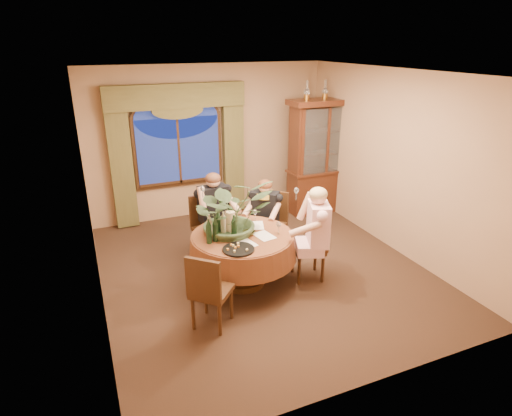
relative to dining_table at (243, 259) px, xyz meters
name	(u,v)px	position (x,y,z in m)	size (l,w,h in m)	color
floor	(262,269)	(0.41, 0.25, -0.38)	(5.00, 5.00, 0.00)	black
wall_back	(209,142)	(0.41, 2.75, 1.02)	(4.50, 4.50, 0.00)	#9F7A59
wall_right	(395,162)	(2.66, 0.25, 1.02)	(5.00, 5.00, 0.00)	#9F7A59
ceiling	(263,73)	(0.41, 0.25, 2.42)	(5.00, 5.00, 0.00)	white
window	(179,151)	(-0.19, 2.68, 0.92)	(1.62, 0.10, 1.32)	navy
arched_transom	(176,107)	(-0.19, 2.68, 1.71)	(1.60, 0.06, 0.44)	navy
drapery_left	(121,164)	(-1.22, 2.63, 0.80)	(0.38, 0.14, 2.32)	#4E4B24
drapery_right	(233,153)	(0.84, 2.63, 0.80)	(0.38, 0.14, 2.32)	#4E4B24
swag_valance	(176,96)	(-0.19, 2.60, 1.90)	(2.45, 0.16, 0.42)	#4E4B24
dining_table	(243,259)	(0.00, 0.00, 0.00)	(1.46, 1.46, 0.75)	maroon
china_cabinet	(321,157)	(2.40, 2.00, 0.71)	(1.35, 0.53, 2.17)	#38190D
oil_lamp_left	(307,90)	(2.02, 2.00, 1.97)	(0.11, 0.11, 0.34)	#A5722D
oil_lamp_center	(325,89)	(2.40, 2.00, 1.97)	(0.11, 0.11, 0.34)	#A5722D
oil_lamp_right	(343,89)	(2.78, 2.00, 1.97)	(0.11, 0.11, 0.34)	#A5722D
chair_right	(308,247)	(0.91, -0.20, 0.10)	(0.42, 0.42, 0.96)	black
chair_back_right	(271,224)	(0.75, 0.72, 0.10)	(0.42, 0.42, 0.96)	black
chair_back	(209,228)	(-0.19, 0.96, 0.10)	(0.42, 0.42, 0.96)	black
chair_front_left	(212,289)	(-0.66, -0.72, 0.10)	(0.42, 0.42, 0.96)	black
person_pink	(318,236)	(0.95, -0.36, 0.33)	(0.50, 0.46, 1.41)	beige
person_back	(214,215)	(-0.10, 0.96, 0.31)	(0.49, 0.45, 1.36)	black
person_scarf	(265,218)	(0.64, 0.67, 0.25)	(0.45, 0.41, 1.25)	black
stoneware_vase	(231,222)	(-0.12, 0.12, 0.53)	(0.16, 0.16, 0.30)	tan
centerpiece_plant	(231,185)	(-0.09, 0.16, 1.04)	(1.06, 1.18, 0.92)	#3D5835
olive_bowl	(249,233)	(0.08, -0.04, 0.40)	(0.16, 0.16, 0.05)	#485027
cheese_platter	(239,249)	(-0.21, -0.41, 0.39)	(0.40, 0.40, 0.02)	black
wine_bottle_0	(234,227)	(-0.14, -0.08, 0.54)	(0.07, 0.07, 0.33)	black
wine_bottle_1	(218,222)	(-0.29, 0.15, 0.54)	(0.07, 0.07, 0.33)	black
wine_bottle_2	(223,223)	(-0.23, 0.09, 0.54)	(0.07, 0.07, 0.33)	tan
wine_bottle_3	(215,229)	(-0.39, -0.06, 0.54)	(0.07, 0.07, 0.33)	black
wine_bottle_4	(209,226)	(-0.43, 0.07, 0.54)	(0.07, 0.07, 0.33)	tan
wine_bottle_5	(209,231)	(-0.48, -0.08, 0.54)	(0.07, 0.07, 0.33)	black
tasting_paper_0	(264,236)	(0.25, -0.16, 0.38)	(0.21, 0.30, 0.00)	white
tasting_paper_1	(256,225)	(0.28, 0.19, 0.38)	(0.21, 0.30, 0.00)	white
tasting_paper_2	(245,243)	(-0.06, -0.27, 0.38)	(0.21, 0.30, 0.00)	white
wine_glass_person_pink	(279,228)	(0.46, -0.17, 0.46)	(0.07, 0.07, 0.18)	silver
wine_glass_person_back	(227,216)	(-0.05, 0.48, 0.46)	(0.07, 0.07, 0.18)	silver
wine_glass_person_scarf	(255,215)	(0.33, 0.35, 0.46)	(0.07, 0.07, 0.18)	silver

